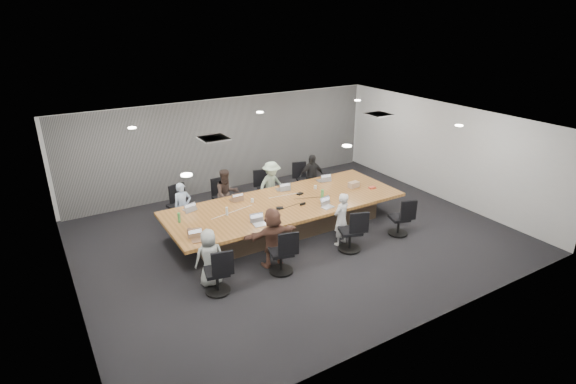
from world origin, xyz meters
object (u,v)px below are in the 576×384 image
chair_6 (350,234)px  laptop_6 (328,207)px  chair_2 (266,191)px  person_3 (311,177)px  laptop_1 (235,199)px  laptop_0 (190,209)px  chair_1 (222,201)px  laptop_3 (322,180)px  mug_brown (189,231)px  chair_0 (179,209)px  chair_7 (399,221)px  chair_5 (281,255)px  bottle_green_right (322,195)px  laptop_2 (282,189)px  chair_3 (305,183)px  person_6 (341,219)px  bottle_clear (227,211)px  laptop_4 (199,240)px  person_0 (183,206)px  chair_4 (217,275)px  stapler (303,204)px  person_1 (227,194)px  laptop_5 (261,224)px  person_4 (210,258)px  conference_table (286,215)px  person_2 (272,185)px  bottle_green_left (179,218)px  person_5 (273,237)px  snack_packet (372,188)px

chair_6 → laptop_6: (0.00, 0.90, 0.34)m
chair_2 → person_3: size_ratio=0.55×
laptop_1 → laptop_0: bearing=0.9°
chair_1 → laptop_3: (2.68, -0.90, 0.37)m
chair_2 → mug_brown: mug_brown is taller
laptop_0 → laptop_1: size_ratio=0.98×
chair_0 → chair_7: size_ratio=1.12×
chair_5 → bottle_green_right: (2.00, 1.36, 0.47)m
laptop_2 → chair_3: bearing=-137.5°
laptop_2 → laptop_6: bearing=111.2°
person_6 → bottle_clear: (-2.28, 1.41, 0.19)m
chair_6 → laptop_3: chair_6 is taller
laptop_4 → chair_7: bearing=-1.6°
chair_3 → person_0: size_ratio=0.63×
chair_4 → laptop_0: bearing=93.8°
bottle_clear → stapler: size_ratio=1.32×
person_1 → laptop_5: bearing=-93.7°
laptop_4 → person_6: 3.33m
person_4 → mug_brown: bearing=-79.8°
person_4 → laptop_5: 1.55m
conference_table → person_2: person_2 is taller
chair_2 → chair_6: bearing=111.3°
conference_table → chair_6: size_ratio=7.31×
laptop_5 → bottle_green_left: (-1.51, 1.06, 0.11)m
chair_5 → person_1: 3.07m
laptop_0 → person_2: bearing=-179.5°
chair_3 → bottle_green_right: bottle_green_right is taller
chair_7 → person_1: 4.46m
chair_7 → person_4: person_4 is taller
mug_brown → chair_7: bearing=-14.9°
person_5 → bottle_clear: size_ratio=6.69×
laptop_6 → bottle_clear: bottle_clear is taller
chair_0 → chair_2: size_ratio=1.11×
person_4 → snack_packet: size_ratio=6.99×
conference_table → person_5: 1.78m
person_1 → chair_2: bearing=14.1°
laptop_4 → bottle_clear: size_ratio=1.53×
chair_6 → chair_7: bearing=19.8°
chair_5 → person_6: (1.84, 0.35, 0.25)m
conference_table → chair_5: size_ratio=7.47×
laptop_3 → bottle_clear: 3.33m
person_2 → laptop_5: (-1.48, -2.15, 0.07)m
person_4 → laptop_4: 0.57m
laptop_2 → laptop_4: bearing=37.1°
person_5 → chair_0: bearing=-66.1°
laptop_2 → laptop_3: bearing=-171.6°
chair_7 → laptop_0: (-4.45, 2.50, 0.38)m
chair_2 → chair_7: size_ratio=1.01×
person_1 → person_3: size_ratio=1.02×
person_5 → bottle_green_left: bearing=-42.3°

